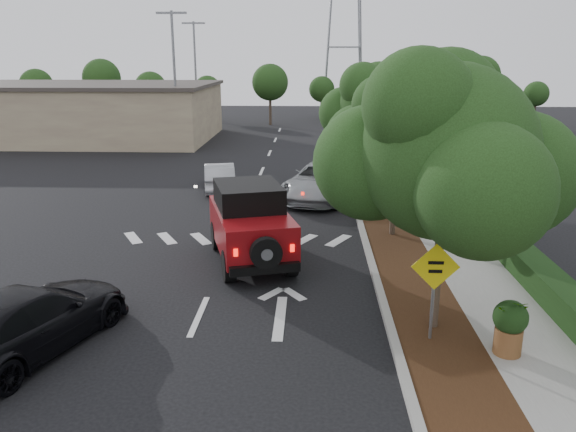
# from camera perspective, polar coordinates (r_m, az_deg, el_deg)

# --- Properties ---
(ground) EXTENTS (120.00, 120.00, 0.00)m
(ground) POSITION_cam_1_polar(r_m,az_deg,el_deg) (14.18, -9.04, -10.01)
(ground) COLOR black
(ground) RESTS_ON ground
(curb) EXTENTS (0.20, 70.00, 0.15)m
(curb) POSITION_cam_1_polar(r_m,az_deg,el_deg) (25.29, 6.57, 1.94)
(curb) COLOR #9E9B93
(curb) RESTS_ON ground
(planting_strip) EXTENTS (1.80, 70.00, 0.12)m
(planting_strip) POSITION_cam_1_polar(r_m,az_deg,el_deg) (25.39, 8.82, 1.88)
(planting_strip) COLOR black
(planting_strip) RESTS_ON ground
(sidewalk) EXTENTS (2.00, 70.00, 0.12)m
(sidewalk) POSITION_cam_1_polar(r_m,az_deg,el_deg) (25.68, 13.04, 1.81)
(sidewalk) COLOR gray
(sidewalk) RESTS_ON ground
(hedge) EXTENTS (0.80, 70.00, 0.80)m
(hedge) POSITION_cam_1_polar(r_m,az_deg,el_deg) (25.90, 16.14, 2.48)
(hedge) COLOR black
(hedge) RESTS_ON ground
(commercial_building) EXTENTS (22.00, 12.00, 4.00)m
(commercial_building) POSITION_cam_1_polar(r_m,az_deg,el_deg) (46.60, -21.66, 9.75)
(commercial_building) COLOR gray
(commercial_building) RESTS_ON ground
(transmission_tower) EXTENTS (7.00, 4.00, 28.00)m
(transmission_tower) POSITION_cam_1_polar(r_m,az_deg,el_deg) (60.88, 5.52, 10.10)
(transmission_tower) COLOR slate
(transmission_tower) RESTS_ON ground
(street_tree_near) EXTENTS (3.80, 3.80, 5.92)m
(street_tree_near) POSITION_cam_1_polar(r_m,az_deg,el_deg) (13.78, 14.49, -11.15)
(street_tree_near) COLOR #1B3311
(street_tree_near) RESTS_ON ground
(street_tree_mid) EXTENTS (3.20, 3.20, 5.32)m
(street_tree_mid) POSITION_cam_1_polar(r_m,az_deg,el_deg) (20.16, 10.49, -2.10)
(street_tree_mid) COLOR #1B3311
(street_tree_mid) RESTS_ON ground
(street_tree_far) EXTENTS (3.40, 3.40, 5.62)m
(street_tree_far) POSITION_cam_1_polar(r_m,az_deg,el_deg) (26.37, 8.59, 2.28)
(street_tree_far) COLOR #1B3311
(street_tree_far) RESTS_ON ground
(light_pole_a) EXTENTS (2.00, 0.22, 9.00)m
(light_pole_a) POSITION_cam_1_polar(r_m,az_deg,el_deg) (40.04, -11.06, 6.83)
(light_pole_a) COLOR slate
(light_pole_a) RESTS_ON ground
(light_pole_b) EXTENTS (2.00, 0.22, 9.00)m
(light_pole_b) POSITION_cam_1_polar(r_m,az_deg,el_deg) (51.86, -9.13, 8.96)
(light_pole_b) COLOR slate
(light_pole_b) RESTS_ON ground
(red_jeep) EXTENTS (3.14, 4.88, 2.39)m
(red_jeep) POSITION_cam_1_polar(r_m,az_deg,el_deg) (17.40, -3.94, -0.59)
(red_jeep) COLOR black
(red_jeep) RESTS_ON ground
(silver_suv_ahead) EXTENTS (4.03, 6.13, 1.57)m
(silver_suv_ahead) POSITION_cam_1_polar(r_m,az_deg,el_deg) (25.02, 3.43, 3.53)
(silver_suv_ahead) COLOR #989B9F
(silver_suv_ahead) RESTS_ON ground
(black_suv_oncoming) EXTENTS (3.55, 5.39, 1.45)m
(black_suv_oncoming) POSITION_cam_1_polar(r_m,az_deg,el_deg) (13.41, -24.92, -9.54)
(black_suv_oncoming) COLOR black
(black_suv_oncoming) RESTS_ON ground
(silver_sedan_oncoming) EXTENTS (2.07, 4.12, 1.30)m
(silver_sedan_oncoming) POSITION_cam_1_polar(r_m,az_deg,el_deg) (26.89, -6.98, 4.02)
(silver_sedan_oncoming) COLOR #A8AAB0
(silver_sedan_oncoming) RESTS_ON ground
(parked_suv) EXTENTS (4.63, 2.14, 1.54)m
(parked_suv) POSITION_cam_1_polar(r_m,az_deg,el_deg) (40.45, -13.25, 7.90)
(parked_suv) COLOR #94959A
(parked_suv) RESTS_ON ground
(speed_hump_sign) EXTENTS (1.05, 0.09, 2.23)m
(speed_hump_sign) POSITION_cam_1_polar(r_m,az_deg,el_deg) (12.54, 14.66, -6.18)
(speed_hump_sign) COLOR slate
(speed_hump_sign) RESTS_ON ground
(terracotta_planter) EXTENTS (0.72, 0.72, 1.25)m
(terracotta_planter) POSITION_cam_1_polar(r_m,az_deg,el_deg) (12.70, 21.63, -9.98)
(terracotta_planter) COLOR brown
(terracotta_planter) RESTS_ON ground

